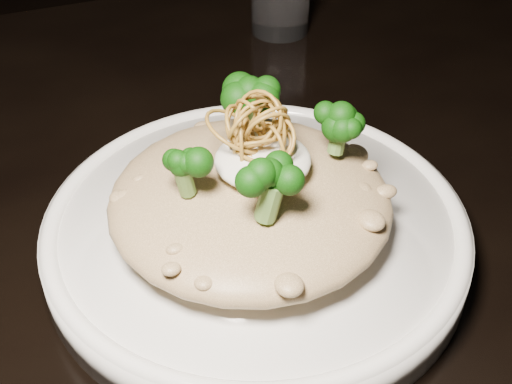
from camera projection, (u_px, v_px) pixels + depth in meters
table at (272, 256)px, 0.63m from camera, size 1.10×0.80×0.75m
plate at (256, 235)px, 0.51m from camera, size 0.30×0.30×0.03m
risotto at (250, 200)px, 0.48m from camera, size 0.19×0.19×0.04m
broccoli at (259, 140)px, 0.46m from camera, size 0.13×0.13×0.05m
cheese at (263, 160)px, 0.47m from camera, size 0.06×0.06×0.02m
shallots at (260, 117)px, 0.45m from camera, size 0.06×0.06×0.04m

